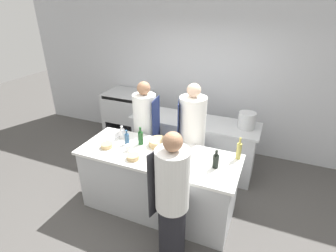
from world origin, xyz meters
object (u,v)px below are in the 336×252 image
Objects in this scene: oven_range at (129,116)px; chef_at_prep_near at (172,201)px; stockpot at (247,120)px; bottle_water at (239,150)px; cup at (128,148)px; chef_at_stove at (146,132)px; bowl_mixing_large at (159,143)px; bottle_wine at (122,133)px; bottle_olive_oil at (127,139)px; bowl_prep_small at (107,145)px; bowl_ceramic_blue at (133,157)px; bottle_cooking_oil at (141,137)px; bowl_wooden_salad at (158,160)px; chef_at_pass_far at (191,141)px; bottle_sauce at (183,161)px; bottle_vinegar at (216,161)px.

oven_range is 3.11m from chef_at_prep_near.
stockpot reaches higher than oven_range.
cup is (-1.39, -0.38, -0.07)m from bottle_water.
stockpot is at bearing 105.29° from chef_at_stove.
bottle_wine is at bearing -179.87° from bowl_mixing_large.
bowl_prep_small is at bearing -137.17° from bottle_olive_oil.
bowl_ceramic_blue is 0.62× the size of stockpot.
bowl_mixing_large is at bearing 0.13° from bottle_wine.
bowl_wooden_salad is (0.42, -0.32, -0.07)m from bottle_cooking_oil.
bottle_wine is 1.94m from stockpot.
chef_at_prep_near reaches higher than bowl_ceramic_blue.
bottle_olive_oil is 0.65m from bowl_wooden_salad.
bottle_water is at bearing -29.83° from oven_range.
bottle_water is at bearing 27.33° from bowl_wooden_salad.
chef_at_pass_far is 0.96m from cup.
cup is (-0.87, 0.58, 0.14)m from chef_at_prep_near.
cup reaches higher than bowl_mixing_large.
bowl_mixing_large is at bearing -175.18° from bottle_water.
bowl_mixing_large is (0.43, 0.13, -0.04)m from bottle_olive_oil.
bottle_sauce is at bearing -15.31° from bottle_olive_oil.
chef_at_pass_far reaches higher than stockpot.
chef_at_stove reaches higher than stockpot.
bottle_cooking_oil is (-0.60, -0.45, 0.15)m from chef_at_pass_far.
bottle_sauce is (0.74, -0.33, -0.00)m from bottle_cooking_oil.
cup is at bearing -46.47° from bottle_wine.
stockpot is at bearing 38.77° from bottle_olive_oil.
bottle_water is (0.52, 0.96, 0.22)m from chef_at_prep_near.
bottle_cooking_oil reaches higher than oven_range.
bottle_olive_oil is at bearing -141.23° from stockpot.
oven_range is at bearing 150.17° from bottle_water.
bottle_vinegar is 0.85× the size of bowl_mixing_large.
bowl_wooden_salad is 0.49m from cup.
bowl_wooden_salad is (0.32, 0.06, -0.00)m from bowl_ceramic_blue.
bowl_mixing_large is at bearing 142.06° from bottle_sauce.
bowl_prep_small is (-0.20, -0.78, 0.12)m from chef_at_stove.
stockpot is (0.55, 1.44, 0.03)m from bottle_sauce.
stockpot is (0.49, 1.92, 0.23)m from chef_at_prep_near.
chef_at_stove is at bearing 107.56° from bowl_ceramic_blue.
bottle_olive_oil is 1.30× the size of bowl_prep_small.
bowl_mixing_large is (0.59, 0.00, -0.03)m from bottle_wine.
bottle_water is at bearing 4.82° from bowl_mixing_large.
stockpot is (1.36, 1.34, 0.08)m from cup.
bottle_wine is at bearing -61.57° from oven_range.
bottle_cooking_oil is 2.83× the size of cup.
bottle_sauce is at bearing -45.00° from oven_range.
chef_at_pass_far is 8.12× the size of bottle_olive_oil.
bottle_water is 1.60× the size of bowl_wooden_salad.
chef_at_pass_far is at bearing 47.97° from bowl_mixing_large.
bottle_wine is 2.08× the size of cup.
bottle_cooking_oil is at bearing 13.82° from chef_at_stove.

